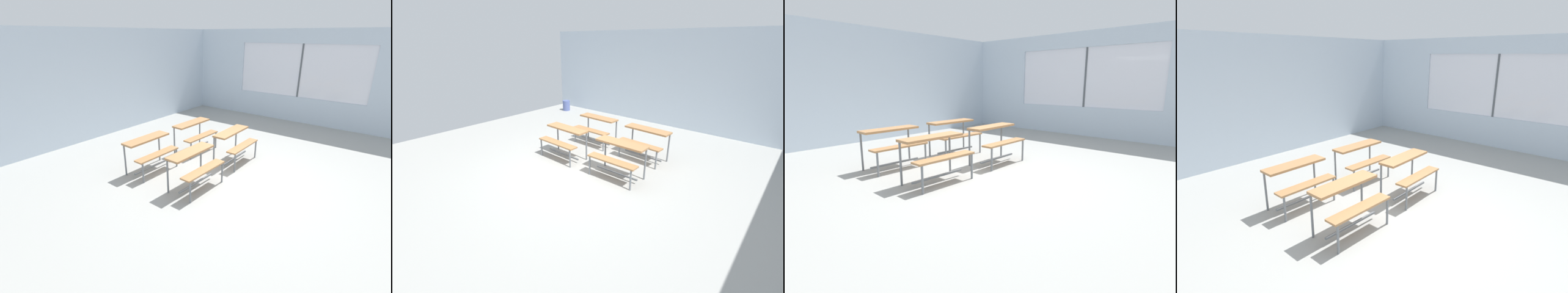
% 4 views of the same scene
% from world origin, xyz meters
% --- Properties ---
extents(ground, '(10.00, 9.00, 0.05)m').
position_xyz_m(ground, '(0.00, 0.00, -0.03)').
color(ground, '#9E9E99').
extents(wall_back, '(10.00, 0.12, 3.00)m').
position_xyz_m(wall_back, '(0.00, 4.50, 1.50)').
color(wall_back, silver).
rests_on(wall_back, ground).
extents(wall_right, '(0.12, 9.00, 3.00)m').
position_xyz_m(wall_right, '(5.00, -0.13, 1.45)').
color(wall_right, silver).
rests_on(wall_right, ground).
extents(desk_bench_r0c0, '(1.11, 0.62, 0.74)m').
position_xyz_m(desk_bench_r0c0, '(-0.76, 0.38, 0.56)').
color(desk_bench_r0c0, '#A87547').
rests_on(desk_bench_r0c0, ground).
extents(desk_bench_r0c1, '(1.11, 0.61, 0.74)m').
position_xyz_m(desk_bench_r0c1, '(0.78, 0.41, 0.56)').
color(desk_bench_r0c1, '#A87547').
rests_on(desk_bench_r0c1, ground).
extents(desk_bench_r1c0, '(1.11, 0.61, 0.74)m').
position_xyz_m(desk_bench_r1c0, '(-0.77, 1.61, 0.56)').
color(desk_bench_r1c0, '#A87547').
rests_on(desk_bench_r1c0, ground).
extents(desk_bench_r1c1, '(1.12, 0.63, 0.74)m').
position_xyz_m(desk_bench_r1c1, '(0.75, 1.56, 0.56)').
color(desk_bench_r1c1, '#A87547').
rests_on(desk_bench_r1c1, ground).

